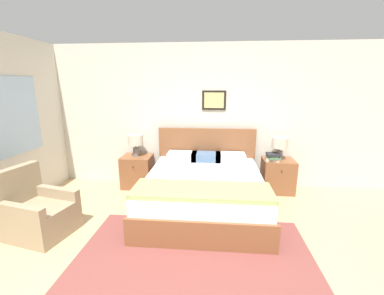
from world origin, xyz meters
TOP-DOWN VIEW (x-y plane):
  - ground_plane at (0.00, 0.00)m, footprint 16.00×16.00m
  - wall_back at (0.00, 2.81)m, footprint 7.79×0.09m
  - wall_left at (-2.72, 1.38)m, footprint 0.08×5.18m
  - area_rug_main at (0.08, 0.48)m, footprint 2.65×1.79m
  - bed at (0.14, 1.71)m, footprint 1.79×2.08m
  - armchair at (-1.97, 0.83)m, footprint 0.88×0.79m
  - nightstand_near_window at (-1.15, 2.50)m, footprint 0.54×0.49m
  - nightstand_by_door at (1.42, 2.50)m, footprint 0.54×0.49m
  - table_lamp_near_window at (-1.16, 2.52)m, footprint 0.27×0.27m
  - table_lamp_by_door at (1.42, 2.52)m, footprint 0.27×0.27m
  - book_thick_bottom at (1.30, 2.45)m, footprint 0.25×0.25m
  - book_hardcover_middle at (1.30, 2.45)m, footprint 0.20×0.28m
  - book_novel_upper at (1.30, 2.45)m, footprint 0.19×0.22m
  - book_slim_near_top at (1.30, 2.45)m, footprint 0.22×0.24m

SIDE VIEW (x-z plane):
  - ground_plane at x=0.00m, z-range 0.00..0.00m
  - area_rug_main at x=0.08m, z-range 0.00..0.01m
  - armchair at x=-1.97m, z-range -0.15..0.71m
  - nightstand_near_window at x=-1.15m, z-range 0.00..0.59m
  - nightstand_by_door at x=1.42m, z-range 0.00..0.59m
  - bed at x=0.14m, z-range -0.24..0.85m
  - book_thick_bottom at x=1.30m, z-range 0.59..0.63m
  - book_hardcover_middle at x=1.30m, z-range 0.63..0.66m
  - book_novel_upper at x=1.30m, z-range 0.66..0.69m
  - book_slim_near_top at x=1.30m, z-range 0.69..0.71m
  - table_lamp_near_window at x=-1.16m, z-range 0.67..1.07m
  - table_lamp_by_door at x=1.42m, z-range 0.67..1.07m
  - wall_back at x=0.00m, z-range 0.00..2.60m
  - wall_left at x=-2.72m, z-range 0.01..2.61m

